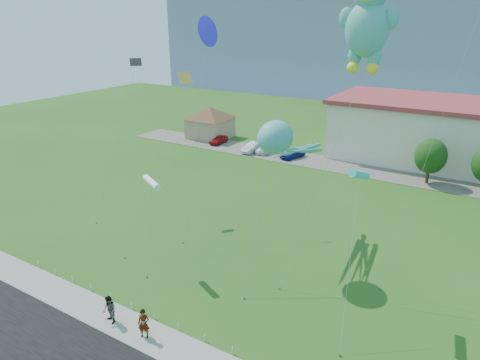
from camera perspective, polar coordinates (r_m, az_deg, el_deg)
name	(u,v)px	position (r m, az deg, el deg)	size (l,w,h in m)	color
ground	(179,313)	(29.97, -8.12, -17.13)	(160.00, 160.00, 0.00)	#245417
sidewalk	(151,337)	(28.38, -11.83, -19.80)	(80.00, 2.50, 0.10)	gray
parking_strip	(347,167)	(58.11, 14.05, 1.73)	(70.00, 6.00, 0.06)	#59544C
hill_ridge	(447,41)	(138.92, 25.87, 16.33)	(160.00, 50.00, 25.00)	gray
pavilion	(210,119)	(70.20, -4.01, 8.07)	(9.20, 9.20, 5.00)	tan
rope_fence	(166,321)	(29.06, -9.84, -18.02)	(26.05, 0.05, 0.50)	white
tree_near	(431,156)	(54.30, 24.09, 2.92)	(3.60, 3.60, 5.47)	#3F2B19
pedestrian_left	(144,324)	(27.78, -12.71, -18.17)	(0.71, 0.47, 1.94)	gray
pedestrian_right	(110,310)	(29.40, -17.00, -16.23)	(0.93, 0.72, 1.91)	gray
parked_car_red	(219,140)	(66.95, -2.85, 5.41)	(1.50, 3.72, 1.27)	#AB1517
parked_car_silver	(253,147)	(62.60, 1.75, 4.41)	(1.49, 4.28, 1.41)	silver
parked_car_white	(267,147)	(62.71, 3.56, 4.39)	(1.93, 4.74, 1.37)	white
parked_car_blue	(293,153)	(60.27, 7.05, 3.60)	(1.63, 4.06, 1.38)	navy
octopus_kite	(283,144)	(33.12, 5.81, 4.83)	(2.50, 13.05, 11.37)	teal
teddy_bear_kite	(368,22)	(30.66, 16.69, 19.58)	(4.91, 7.10, 21.04)	teal
small_kite_yellow	(178,100)	(37.60, -8.31, 10.47)	(1.29, 9.35, 13.95)	gold
small_kite_cyan	(359,176)	(27.37, 15.63, 0.53)	(1.64, 6.51, 9.72)	#2FCAD3
small_kite_blue	(207,36)	(41.47, -4.40, 18.56)	(3.75, 9.23, 17.91)	#2B27E1
small_kite_white	(152,183)	(32.25, -11.71, -0.40)	(0.90, 3.09, 7.40)	white
small_kite_black	(131,83)	(43.22, -14.38, 12.44)	(1.29, 7.36, 14.86)	black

